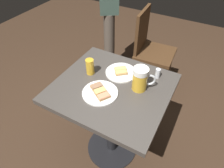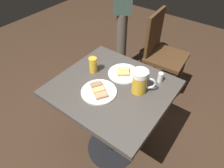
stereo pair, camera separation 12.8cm
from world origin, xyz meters
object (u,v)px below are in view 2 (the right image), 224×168
Objects in this scene: beer_mug at (140,81)px; salt_shaker at (160,77)px; beer_glass_small at (93,65)px; cafe_chair at (161,51)px; patron_standing at (123,3)px; plate_far at (124,73)px; plate_near at (99,91)px.

beer_mug is 0.18m from salt_shaker.
cafe_chair reaches higher than beer_glass_small.
beer_mug is at bearing 7.05° from patron_standing.
plate_far is 0.14× the size of patron_standing.
beer_mug is (-0.16, 0.20, 0.07)m from plate_near.
beer_glass_small is 0.12× the size of cafe_chair.
salt_shaker is (-0.08, 0.24, 0.03)m from plate_far.
beer_mug is 0.93m from cafe_chair.
plate_far is at bearing 1.99° from patron_standing.
patron_standing is (0.01, -0.48, 0.38)m from cafe_chair.
cafe_chair is at bearing -165.47° from beer_mug.
plate_near is at bearing -6.19° from patron_standing.
cafe_chair is (-0.87, 0.14, -0.29)m from beer_glass_small.
plate_far is 0.81m from cafe_chair.
salt_shaker is (-0.16, 0.06, -0.05)m from beer_mug.
plate_near is at bearing -39.06° from salt_shaker.
salt_shaker is 0.08× the size of cafe_chair.
beer_mug reaches higher than cafe_chair.
plate_near is 1.13m from patron_standing.
beer_glass_small is at bearing -61.13° from plate_far.
beer_glass_small is 0.93m from patron_standing.
plate_near is 1.41× the size of beer_mug.
beer_mug is (0.08, 0.17, 0.07)m from plate_far.
beer_mug is 1.42× the size of beer_glass_small.
beer_mug reaches higher than salt_shaker.
beer_mug is at bearing 129.35° from plate_near.
cafe_chair is (-0.77, -0.05, -0.24)m from plate_far.
plate_near and plate_far have the same top height.
beer_glass_small is at bearing -66.72° from salt_shaker.
plate_far is 0.22m from beer_glass_small.
plate_far is 1.36× the size of beer_mug.
beer_glass_small is 0.07× the size of patron_standing.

